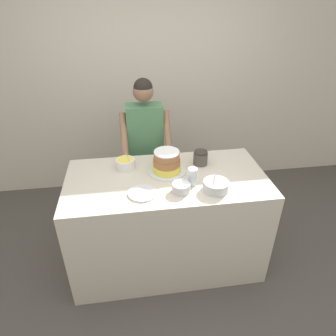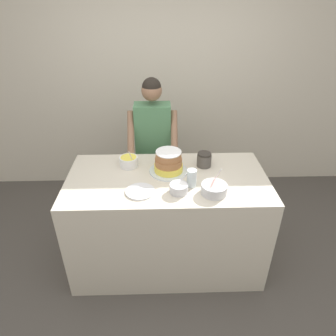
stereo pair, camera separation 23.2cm
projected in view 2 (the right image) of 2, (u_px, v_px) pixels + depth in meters
name	position (u px, v px, depth m)	size (l,w,h in m)	color
ground_plane	(169.00, 294.00, 2.58)	(14.00, 14.00, 0.00)	#4C4742
wall_back	(164.00, 85.00, 3.51)	(10.00, 0.05, 2.60)	beige
counter	(167.00, 221.00, 2.70)	(1.66, 0.83, 0.93)	beige
person_baker	(153.00, 140.00, 2.98)	(0.47, 0.43, 1.58)	#2D2D38
cake	(169.00, 163.00, 2.50)	(0.32, 0.32, 0.19)	silver
frosting_bowl_white	(179.00, 188.00, 2.26)	(0.14, 0.14, 0.15)	silver
frosting_bowl_yellow	(129.00, 161.00, 2.60)	(0.16, 0.16, 0.17)	white
frosting_bowl_pink	(214.00, 189.00, 2.25)	(0.20, 0.20, 0.18)	silver
drinking_glass	(192.00, 178.00, 2.32)	(0.08, 0.08, 0.14)	silver
ceramic_plate	(140.00, 191.00, 2.28)	(0.22, 0.22, 0.01)	silver
stoneware_jar	(204.00, 160.00, 2.59)	(0.13, 0.13, 0.12)	#4C4742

